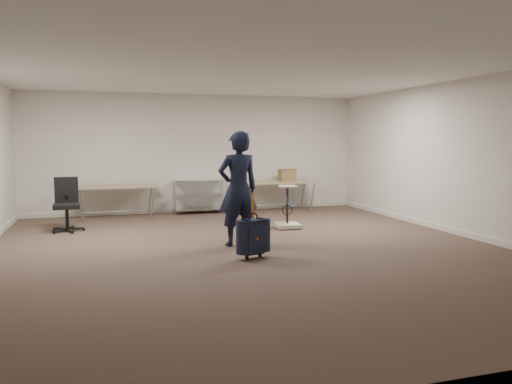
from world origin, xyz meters
name	(u,v)px	position (x,y,z in m)	size (l,w,h in m)	color
ground	(250,250)	(0.00, 0.00, 0.00)	(9.00, 9.00, 0.00)	#4D3A2F
room_shell	(229,232)	(0.00, 1.38, 0.05)	(8.00, 9.00, 9.00)	silver
folding_table_left	(116,188)	(-1.90, 3.95, 0.68)	(1.80, 0.75, 0.73)	#9C815F
folding_table_right	(279,183)	(1.90, 3.95, 0.68)	(1.80, 0.75, 0.73)	#9C815F
wire_shelf	(200,195)	(0.00, 4.20, 0.44)	(1.22, 0.47, 0.80)	silver
person	(238,189)	(-0.07, 0.44, 0.94)	(0.68, 0.45, 1.87)	black
suitcase	(253,236)	(-0.10, -0.53, 0.33)	(0.40, 0.29, 0.97)	#151E2F
office_chair	(67,215)	(-2.85, 2.62, 0.31)	(0.62, 0.62, 1.02)	black
equipment_cart	(288,217)	(1.27, 1.68, 0.22)	(0.49, 0.49, 0.84)	beige
cardboard_box	(287,175)	(2.14, 4.05, 0.87)	(0.38, 0.28, 0.28)	#906443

